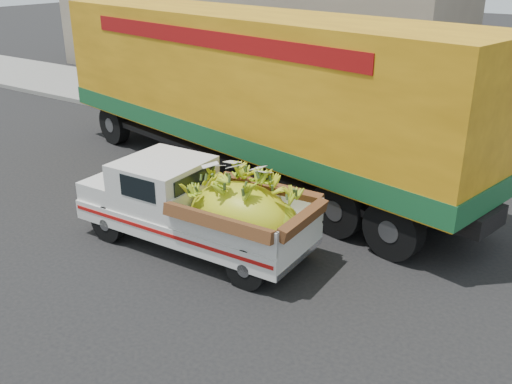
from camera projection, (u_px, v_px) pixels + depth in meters
The scene contains 6 objects.
ground at pixel (175, 233), 10.99m from camera, with size 100.00×100.00×0.00m, color black.
curb at pixel (321, 150), 15.37m from camera, with size 60.00×0.25×0.15m, color gray.
sidewalk at pixel (355, 132), 16.97m from camera, with size 60.00×4.00×0.14m, color gray.
building_left at pixel (250, 16), 24.72m from camera, with size 18.00×6.00×5.00m, color gray.
pickup_truck at pixel (209, 209), 10.00m from camera, with size 4.44×1.79×1.53m.
semi_trailer at pixel (250, 89), 13.03m from camera, with size 12.08×4.80×3.80m.
Camera 1 is at (6.90, -7.19, 4.95)m, focal length 40.00 mm.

